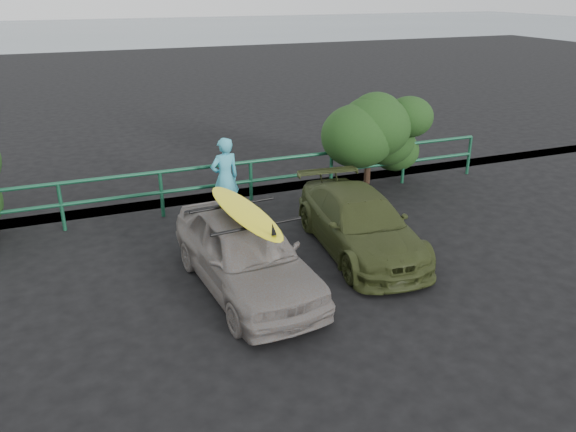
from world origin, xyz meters
name	(u,v)px	position (x,y,z in m)	size (l,w,h in m)	color
ground	(294,328)	(0.00, 0.00, 0.00)	(80.00, 80.00, 0.00)	black
ocean	(81,32)	(0.00, 60.00, 0.00)	(200.00, 200.00, 0.00)	slate
guardrail	(207,188)	(0.00, 5.00, 0.52)	(14.00, 0.08, 1.04)	#144830
shrub_right	(395,134)	(5.00, 5.50, 1.15)	(3.20, 2.40, 2.31)	#1D3D16
sedan	(246,253)	(-0.27, 1.39, 0.63)	(1.50, 3.72, 1.27)	slate
olive_vehicle	(360,223)	(2.14, 1.99, 0.54)	(1.53, 3.75, 1.09)	#333C1A
man	(225,178)	(0.27, 4.50, 0.87)	(0.63, 0.42, 1.74)	#40AAC1
roof_rack	(244,215)	(-0.27, 1.39, 1.29)	(1.47, 1.03, 0.05)	black
surfboard	(244,211)	(-0.27, 1.39, 1.36)	(0.54, 2.58, 0.08)	#FFF21A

